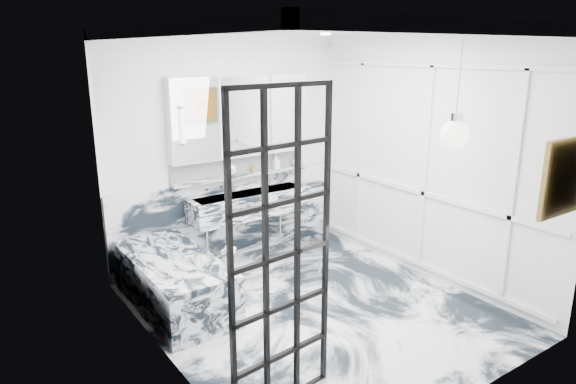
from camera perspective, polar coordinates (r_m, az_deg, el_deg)
floor at (r=5.51m, az=3.03°, el=-12.79°), size 3.60×3.60×0.00m
ceiling at (r=4.85m, az=3.52°, el=17.72°), size 3.60×3.60×0.00m
wall_back at (r=6.48m, az=-6.65°, el=4.64°), size 3.60×0.00×3.60m
wall_front at (r=3.81m, az=20.23°, el=-4.00°), size 3.60×0.00×3.60m
wall_left at (r=4.24m, az=-14.04°, el=-1.58°), size 0.00×3.60×3.60m
wall_right at (r=6.10m, az=15.19°, el=3.52°), size 0.00×3.60×3.60m
marble_clad_back at (r=6.67m, az=-6.31°, el=-2.79°), size 3.18×0.05×1.05m
marble_clad_left at (r=4.26m, az=-13.80°, el=-2.32°), size 0.02×3.56×2.68m
panel_molding at (r=6.10m, az=15.01°, el=2.58°), size 0.03×3.40×2.30m
soap_bottle_a at (r=6.77m, az=-1.34°, el=3.44°), size 0.10×0.10×0.21m
soap_bottle_b at (r=6.78m, az=-1.32°, el=3.30°), size 0.08×0.08×0.17m
soap_bottle_c at (r=6.96m, az=0.89°, el=3.49°), size 0.11×0.11×0.14m
face_pot at (r=6.44m, az=-6.36°, el=2.45°), size 0.14×0.14×0.14m
amber_bottle at (r=6.60m, az=-3.93°, el=2.60°), size 0.04×0.04×0.10m
flower_vase at (r=5.05m, az=-6.54°, el=-7.91°), size 0.08×0.08×0.12m
crittall_door at (r=3.67m, az=-0.68°, el=-7.17°), size 0.88×0.13×2.39m
artwork at (r=4.79m, az=28.41°, el=1.50°), size 0.55×0.05×0.55m
pendant_light at (r=4.16m, az=18.02°, el=6.05°), size 0.22×0.22×0.22m
trough_sink at (r=6.50m, az=-4.27°, el=-1.34°), size 1.60×0.45×0.30m
ledge at (r=6.55m, az=-5.07°, el=1.85°), size 1.90×0.14×0.04m
subway_tile at (r=6.57m, az=-5.37°, el=3.10°), size 1.90×0.03×0.23m
mirror_cabinet at (r=6.42m, az=-5.25°, el=8.38°), size 1.90×0.16×1.00m
sconce_left at (r=5.98m, az=-11.67°, el=7.21°), size 0.07×0.07×0.40m
sconce_right at (r=6.79m, az=1.24°, el=8.49°), size 0.07×0.07×0.40m
bathtub at (r=5.56m, az=-12.56°, el=-9.72°), size 0.75×1.65×0.55m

